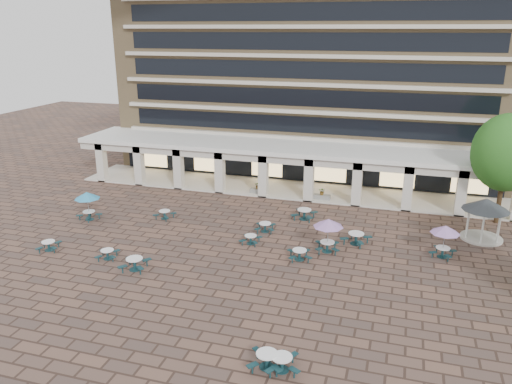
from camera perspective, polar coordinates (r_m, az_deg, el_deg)
ground at (r=34.49m, az=-1.48°, el=-7.19°), size 120.00×120.00×0.00m
apartment_building at (r=55.92m, az=6.89°, el=15.89°), size 40.00×15.50×25.20m
retail_arcade at (r=46.93m, az=4.14°, el=3.65°), size 42.00×6.60×4.40m
picnic_table_0 at (r=37.86m, az=-22.62°, el=-5.61°), size 1.82×1.82×0.67m
picnic_table_1 at (r=33.22m, az=-13.70°, el=-7.87°), size 1.97×1.97×0.80m
picnic_table_2 at (r=23.88m, az=2.97°, el=-18.83°), size 1.92×1.92×0.73m
picnic_table_3 at (r=24.01m, az=1.25°, el=-18.52°), size 1.80×1.80×0.76m
picnic_table_4 at (r=42.08m, az=-18.74°, el=-0.49°), size 2.02×2.02×2.34m
picnic_table_5 at (r=35.21m, az=-16.62°, el=-6.75°), size 1.71×1.71×0.65m
picnic_table_6 at (r=34.48m, az=8.26°, el=-3.66°), size 2.10×2.10×2.42m
picnic_table_7 at (r=36.62m, az=11.36°, el=-5.12°), size 2.27×2.27×0.85m
picnic_table_8 at (r=41.28m, az=-10.40°, el=-2.47°), size 1.73×1.73×0.69m
picnic_table_9 at (r=40.62m, az=5.54°, el=-2.44°), size 2.06×2.06×0.85m
picnic_table_10 at (r=33.75m, az=4.99°, el=-7.04°), size 1.92×1.92×0.72m
picnic_table_11 at (r=35.69m, az=20.82°, el=-4.15°), size 1.97×1.97×2.28m
picnic_table_12 at (r=36.00m, az=-0.61°, el=-5.36°), size 1.48×1.48×0.65m
picnic_table_13 at (r=38.07m, az=1.04°, el=-3.96°), size 1.73×1.73×0.70m
gazebo at (r=39.72m, az=24.75°, el=-1.78°), size 3.34×3.34×3.11m
tree_east_c at (r=42.78m, az=26.76°, el=4.02°), size 5.26×5.26×8.76m
planter_left at (r=46.53m, az=0.26°, el=0.32°), size 1.50×0.71×1.21m
planter_right at (r=45.29m, az=7.56°, el=-0.39°), size 1.50×0.60×1.17m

